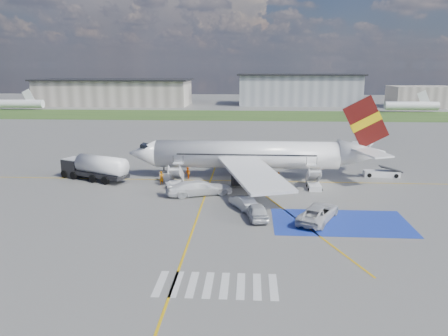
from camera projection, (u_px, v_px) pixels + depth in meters
The scene contains 23 objects.
ground at pixel (245, 208), 49.64m from camera, with size 400.00×400.00×0.00m, color #60605E.
grass_strip at pixel (249, 115), 141.93m from camera, with size 400.00×30.00×0.01m, color #2D4C1E.
taxiway_line_main at pixel (246, 181), 61.30m from camera, with size 120.00×0.20×0.01m, color gold.
taxiway_line_cross at pixel (189, 242), 40.22m from camera, with size 0.20×60.00×0.01m, color gold.
taxiway_line_diag at pixel (246, 181), 61.30m from camera, with size 0.20×60.00×0.01m, color gold.
staging_box at pixel (341, 222), 45.16m from camera, with size 14.00×8.00×0.01m, color #1A33A1.
crosswalk at pixel (216, 285), 32.26m from camera, with size 9.00×4.00×0.01m.
terminal_west at pixel (115, 93), 178.07m from camera, with size 60.00×22.00×10.00m, color gray.
terminal_centre at pixel (299, 90), 178.22m from camera, with size 48.00×18.00×12.00m, color gray.
terminal_east at pixel (444, 97), 168.60m from camera, with size 40.00×16.00×8.00m, color gray.
airliner at pixel (257, 155), 62.37m from camera, with size 36.81×32.95×11.92m.
airstairs_fwd at pixel (175, 182), 58.52m from camera, with size 1.90×5.20×3.60m.
airstairs_aft at pixel (314, 184), 57.42m from camera, with size 1.90×5.20×3.60m.
fuel_tanker at pixel (95, 169), 61.64m from camera, with size 10.68×6.86×3.58m.
gpu_cart at pixel (167, 177), 60.85m from camera, with size 2.06×1.72×1.48m.
belt_loader at pixel (382, 174), 63.78m from camera, with size 5.47×2.23×1.62m.
car_silver_a at pixel (257, 211), 46.12m from camera, with size 2.00×4.96×1.69m, color #BBBDC2.
car_silver_b at pixel (243, 202), 49.56m from camera, with size 1.58×4.54×1.50m, color #AAADB1.
van_white_a at pixel (319, 210), 45.64m from camera, with size 2.70×5.86×2.20m, color silver.
van_white_b at pixel (199, 185), 54.51m from camera, with size 2.53×6.23×2.44m, color white.
crew_fwd at pixel (162, 178), 59.49m from camera, with size 0.67×0.44×1.83m, color orange.
crew_nose at pixel (188, 173), 62.19m from camera, with size 0.86×0.67×1.76m, color orange.
crew_aft at pixel (278, 178), 59.44m from camera, with size 1.01×0.42×1.72m, color orange.
Camera 1 is at (0.56, -47.32, 15.85)m, focal length 35.00 mm.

